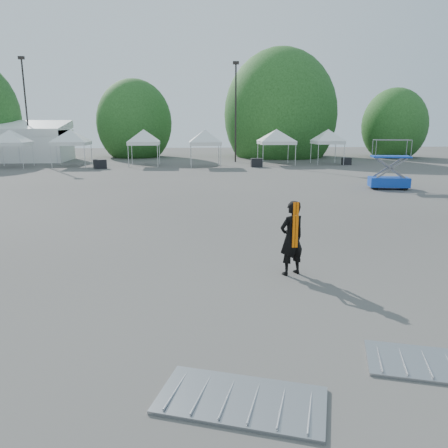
{
  "coord_description": "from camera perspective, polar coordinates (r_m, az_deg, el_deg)",
  "views": [
    {
      "loc": [
        -1.88,
        -12.85,
        3.82
      ],
      "look_at": [
        -0.98,
        -1.93,
        1.3
      ],
      "focal_mm": 35.0,
      "sensor_mm": 36.0,
      "label": 1
    }
  ],
  "objects": [
    {
      "name": "barrier_mid",
      "position": [
        8.17,
        26.24,
        -16.11
      ],
      "size": [
        2.45,
        1.74,
        0.07
      ],
      "rotation": [
        0.0,
        0.0,
        -0.31
      ],
      "color": "gray",
      "rests_on": "ground"
    },
    {
      "name": "crate_west",
      "position": [
        39.88,
        -15.89,
        7.54
      ],
      "size": [
        1.25,
        1.12,
        0.79
      ],
      "primitive_type": "cube",
      "rotation": [
        0.0,
        0.0,
        0.39
      ],
      "color": "black",
      "rests_on": "ground"
    },
    {
      "name": "tent_g",
      "position": [
        43.92,
        13.45,
        11.61
      ],
      "size": [
        3.82,
        3.82,
        3.88
      ],
      "color": "silver",
      "rests_on": "ground"
    },
    {
      "name": "light_pole_west",
      "position": [
        49.59,
        -24.47,
        14.08
      ],
      "size": [
        0.6,
        0.25,
        10.3
      ],
      "color": "black",
      "rests_on": "ground"
    },
    {
      "name": "tent_d",
      "position": [
        41.56,
        -10.47,
        11.69
      ],
      "size": [
        3.97,
        3.97,
        3.88
      ],
      "color": "silver",
      "rests_on": "ground"
    },
    {
      "name": "tent_f",
      "position": [
        42.5,
        6.88,
        11.83
      ],
      "size": [
        4.6,
        4.6,
        3.88
      ],
      "color": "silver",
      "rests_on": "ground"
    },
    {
      "name": "barrier_left",
      "position": [
        6.62,
        2.27,
        -21.93
      ],
      "size": [
        2.59,
        1.87,
        0.07
      ],
      "rotation": [
        0.0,
        0.0,
        -0.33
      ],
      "color": "gray",
      "rests_on": "ground"
    },
    {
      "name": "tree_mid_e",
      "position": [
        52.99,
        7.34,
        13.95
      ],
      "size": [
        5.12,
        5.12,
        7.79
      ],
      "color": "#382314",
      "rests_on": "ground"
    },
    {
      "name": "crate_east",
      "position": [
        43.72,
        15.7,
        7.9
      ],
      "size": [
        0.97,
        0.81,
        0.67
      ],
      "primitive_type": "cube",
      "rotation": [
        0.0,
        0.0,
        -0.18
      ],
      "color": "black",
      "rests_on": "ground"
    },
    {
      "name": "man",
      "position": [
        11.28,
        8.83,
        -1.82
      ],
      "size": [
        0.84,
        0.72,
        1.94
      ],
      "rotation": [
        0.0,
        0.0,
        3.57
      ],
      "color": "black",
      "rests_on": "ground"
    },
    {
      "name": "tent_c",
      "position": [
        42.79,
        -19.43,
        11.21
      ],
      "size": [
        4.38,
        4.38,
        3.88
      ],
      "color": "silver",
      "rests_on": "ground"
    },
    {
      "name": "ground",
      "position": [
        13.54,
        3.45,
        -3.46
      ],
      "size": [
        120.0,
        120.0,
        0.0
      ],
      "primitive_type": "plane",
      "color": "#474442",
      "rests_on": "ground"
    },
    {
      "name": "scissor_lift",
      "position": [
        27.93,
        20.89,
        7.29
      ],
      "size": [
        2.44,
        1.55,
        2.92
      ],
      "rotation": [
        0.0,
        0.0,
        -0.2
      ],
      "color": "#0C3C9C",
      "rests_on": "ground"
    },
    {
      "name": "tent_e",
      "position": [
        40.2,
        -2.49,
        11.85
      ],
      "size": [
        4.0,
        4.0,
        3.88
      ],
      "color": "silver",
      "rests_on": "ground"
    },
    {
      "name": "light_pole_east",
      "position": [
        45.15,
        1.54,
        15.1
      ],
      "size": [
        0.6,
        0.25,
        9.8
      ],
      "color": "black",
      "rests_on": "ground"
    },
    {
      "name": "tree_far_e",
      "position": [
        55.28,
        21.35,
        11.88
      ],
      "size": [
        3.84,
        3.84,
        5.84
      ],
      "color": "#382314",
      "rests_on": "ground"
    },
    {
      "name": "tree_mid_w",
      "position": [
        53.21,
        -11.62,
        12.81
      ],
      "size": [
        4.16,
        4.16,
        6.33
      ],
      "color": "#382314",
      "rests_on": "ground"
    },
    {
      "name": "crate_mid",
      "position": [
        40.0,
        4.28,
        7.99
      ],
      "size": [
        1.02,
        0.8,
        0.78
      ],
      "primitive_type": "cube",
      "rotation": [
        0.0,
        0.0,
        -0.03
      ],
      "color": "black",
      "rests_on": "ground"
    },
    {
      "name": "tent_b",
      "position": [
        43.87,
        -26.17,
        10.66
      ],
      "size": [
        4.12,
        4.12,
        3.88
      ],
      "color": "silver",
      "rests_on": "ground"
    }
  ]
}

